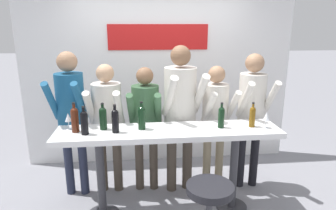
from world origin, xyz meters
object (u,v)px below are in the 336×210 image
at_px(person_far_left, 71,108).
at_px(person_center_left, 146,116).
at_px(wine_bottle_1, 103,117).
at_px(wine_glass_1, 266,117).
at_px(tasting_table, 169,144).
at_px(wine_bottle_3, 84,121).
at_px(wine_bottle_0, 115,120).
at_px(person_left, 107,115).
at_px(person_center, 180,104).
at_px(person_center_right, 215,114).
at_px(wine_bottle_4, 252,116).
at_px(person_right, 252,106).
at_px(wine_bottle_5, 75,118).
at_px(wine_bottle_6, 142,117).
at_px(wine_bottle_2, 221,116).
at_px(bar_stool, 209,208).

height_order(person_far_left, person_center_left, person_far_left).
relative_size(wine_bottle_1, wine_glass_1, 1.65).
relative_size(tasting_table, person_center_left, 1.50).
bearing_deg(person_center_left, wine_bottle_3, -132.15).
height_order(person_center_left, wine_glass_1, person_center_left).
distance_m(person_far_left, person_center_left, 0.89).
bearing_deg(wine_bottle_0, wine_glass_1, -0.88).
xyz_separation_m(person_left, wine_bottle_0, (0.14, -0.57, 0.13)).
relative_size(person_center, person_center_right, 1.16).
bearing_deg(wine_bottle_3, wine_glass_1, 0.03).
distance_m(wine_bottle_1, wine_bottle_4, 1.61).
xyz_separation_m(person_right, wine_glass_1, (-0.04, -0.52, 0.03)).
bearing_deg(wine_bottle_5, tasting_table, -1.41).
height_order(person_center_left, wine_bottle_6, person_center_left).
relative_size(wine_bottle_0, wine_bottle_6, 0.99).
height_order(wine_bottle_3, wine_bottle_4, wine_bottle_3).
relative_size(person_right, wine_bottle_2, 6.24).
xyz_separation_m(bar_stool, wine_glass_1, (0.75, 0.62, 0.65)).
bearing_deg(wine_bottle_3, wine_bottle_2, 2.45).
xyz_separation_m(wine_bottle_1, wine_bottle_3, (-0.17, -0.13, 0.00)).
bearing_deg(wine_bottle_5, person_right, 12.07).
xyz_separation_m(person_center_left, wine_glass_1, (1.28, -0.59, 0.14)).
distance_m(person_far_left, wine_bottle_1, 0.60).
xyz_separation_m(wine_bottle_1, wine_bottle_4, (1.61, -0.08, -0.01)).
relative_size(person_center_left, wine_bottle_3, 5.34).
relative_size(wine_bottle_3, wine_glass_1, 1.69).
distance_m(person_center, wine_bottle_4, 0.87).
bearing_deg(person_left, wine_bottle_2, -18.17).
relative_size(bar_stool, person_center_left, 0.44).
bearing_deg(person_left, wine_bottle_0, -71.42).
height_order(wine_bottle_4, wine_bottle_6, wine_bottle_6).
relative_size(bar_stool, wine_bottle_2, 2.52).
bearing_deg(bar_stool, wine_glass_1, 39.38).
height_order(wine_bottle_2, wine_bottle_5, wine_bottle_5).
bearing_deg(person_center_right, bar_stool, -115.25).
xyz_separation_m(person_far_left, person_right, (2.20, -0.03, -0.03)).
height_order(bar_stool, wine_glass_1, wine_glass_1).
bearing_deg(person_center, person_far_left, 168.09).
distance_m(tasting_table, wine_bottle_2, 0.64).
bearing_deg(person_left, wine_bottle_4, -13.91).
bearing_deg(person_center_left, person_center_right, 3.82).
relative_size(person_center, wine_bottle_3, 6.19).
xyz_separation_m(wine_bottle_6, wine_glass_1, (1.34, -0.10, -0.02)).
height_order(person_center, wine_bottle_3, person_center).
relative_size(tasting_table, person_far_left, 1.34).
xyz_separation_m(person_center_right, wine_bottle_2, (-0.07, -0.51, 0.13)).
height_order(person_center, wine_bottle_1, person_center).
bearing_deg(bar_stool, wine_bottle_1, 142.98).
xyz_separation_m(person_far_left, wine_bottle_6, (0.83, -0.46, 0.01)).
xyz_separation_m(wine_bottle_2, wine_bottle_3, (-1.43, -0.06, 0.01)).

